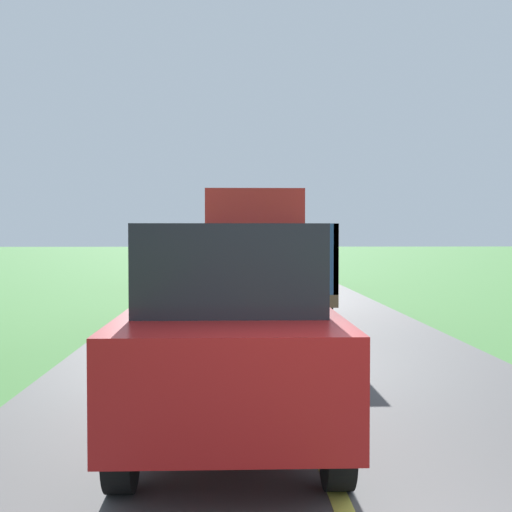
{
  "coord_description": "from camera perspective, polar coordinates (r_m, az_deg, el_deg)",
  "views": [
    {
      "loc": [
        -0.75,
        -3.09,
        1.92
      ],
      "look_at": [
        -0.17,
        13.03,
        1.4
      ],
      "focal_mm": 48.37,
      "sensor_mm": 36.0,
      "label": 1
    }
  ],
  "objects": [
    {
      "name": "banana_truck_near",
      "position": [
        14.25,
        -0.01,
        0.06
      ],
      "size": [
        2.38,
        5.82,
        2.8
      ],
      "color": "#2D2D30",
      "rests_on": "road_surface"
    },
    {
      "name": "banana_truck_far",
      "position": [
        25.81,
        -1.12,
        0.85
      ],
      "size": [
        2.38,
        5.81,
        2.8
      ],
      "color": "#2D2D30",
      "rests_on": "road_surface"
    },
    {
      "name": "following_car",
      "position": [
        6.17,
        -2.17,
        -6.07
      ],
      "size": [
        1.74,
        4.1,
        1.92
      ],
      "color": "maroon",
      "rests_on": "road_surface"
    }
  ]
}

